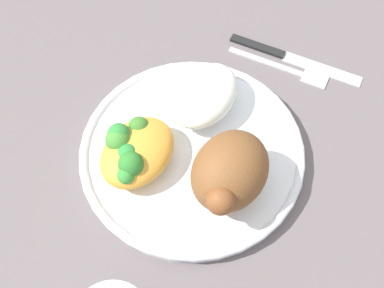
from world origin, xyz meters
name	(u,v)px	position (x,y,z in m)	size (l,w,h in m)	color
ground_plane	(192,157)	(0.00, 0.00, 0.00)	(2.00, 2.00, 0.00)	#63595A
plate	(192,152)	(0.00, 0.00, 0.01)	(0.27, 0.27, 0.02)	white
roasted_chicken	(230,172)	(0.02, 0.06, 0.06)	(0.11, 0.08, 0.08)	brown
rice_pile	(205,95)	(-0.06, -0.02, 0.04)	(0.10, 0.07, 0.04)	white
mac_cheese_with_broccoli	(134,151)	(0.05, -0.05, 0.04)	(0.10, 0.08, 0.05)	gold
fork	(284,68)	(-0.18, 0.03, 0.00)	(0.03, 0.14, 0.01)	silver
knife	(284,55)	(-0.20, 0.02, 0.00)	(0.04, 0.19, 0.01)	black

